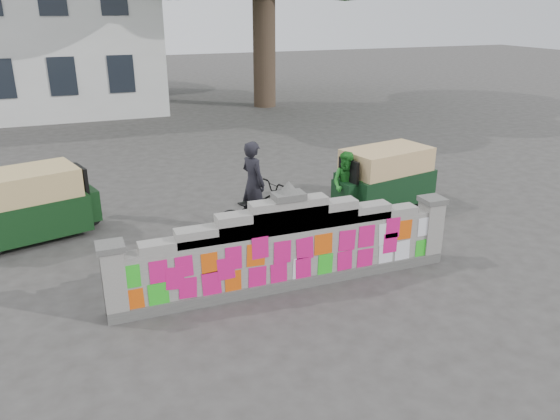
{
  "coord_description": "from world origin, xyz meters",
  "views": [
    {
      "loc": [
        -3.35,
        -8.22,
        4.83
      ],
      "look_at": [
        0.23,
        1.0,
        1.1
      ],
      "focal_mm": 35.0,
      "sensor_mm": 36.0,
      "label": 1
    }
  ],
  "objects": [
    {
      "name": "parapet_wall",
      "position": [
        -0.0,
        -0.01,
        0.75
      ],
      "size": [
        6.48,
        0.44,
        2.01
      ],
      "color": "#4C4C49",
      "rests_on": "ground"
    },
    {
      "name": "cyclist_bike",
      "position": [
        0.22,
        2.61,
        0.55
      ],
      "size": [
        2.21,
        1.35,
        1.09
      ],
      "primitive_type": "imported",
      "rotation": [
        0.0,
        0.0,
        1.89
      ],
      "color": "black",
      "rests_on": "ground"
    },
    {
      "name": "pedestrian",
      "position": [
        2.62,
        2.73,
        0.8
      ],
      "size": [
        0.98,
        0.99,
        1.61
      ],
      "primitive_type": "imported",
      "rotation": [
        0.0,
        0.0,
        -0.82
      ],
      "color": "#248528",
      "rests_on": "ground"
    },
    {
      "name": "rickshaw_right",
      "position": [
        3.8,
        3.02,
        0.78
      ],
      "size": [
        2.81,
        1.71,
        1.51
      ],
      "rotation": [
        0.0,
        0.0,
        3.34
      ],
      "color": "black",
      "rests_on": "ground"
    },
    {
      "name": "cyclist_rider",
      "position": [
        0.22,
        2.61,
        0.93
      ],
      "size": [
        0.64,
        0.78,
        1.86
      ],
      "primitive_type": "imported",
      "rotation": [
        0.0,
        0.0,
        1.89
      ],
      "color": "black",
      "rests_on": "ground"
    },
    {
      "name": "rickshaw_left",
      "position": [
        -4.42,
        4.0,
        0.81
      ],
      "size": [
        2.91,
        1.93,
        1.56
      ],
      "rotation": [
        0.0,
        0.0,
        0.28
      ],
      "color": "black",
      "rests_on": "ground"
    },
    {
      "name": "ground",
      "position": [
        0.0,
        0.0,
        0.0
      ],
      "size": [
        100.0,
        100.0,
        0.0
      ],
      "primitive_type": "plane",
      "color": "#383533",
      "rests_on": "ground"
    }
  ]
}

